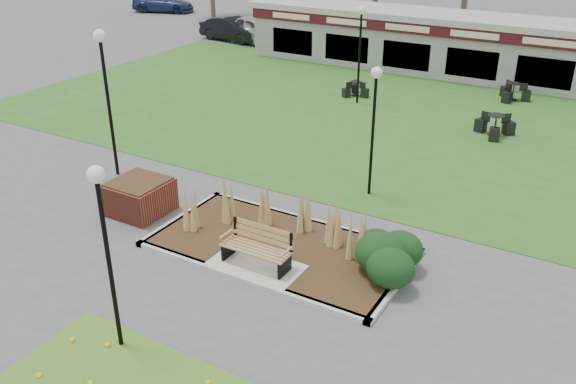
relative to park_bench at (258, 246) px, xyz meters
The scene contains 16 objects.
ground 0.64m from the park_bench, 90.00° to the right, with size 100.00×100.00×0.00m, color #515154.
lawn 11.77m from the park_bench, 90.00° to the left, with size 34.00×16.00×0.02m, color #2A611E.
planting_bed 1.70m from the park_bench, 40.83° to the left, with size 6.75×3.40×1.27m.
park_bench is the anchor object (origin of this frame).
brick_planter 4.47m from the park_bench, behind, with size 1.50×1.50×0.95m.
food_pavilion 19.73m from the park_bench, 90.00° to the left, with size 24.60×3.40×2.90m.
lamp_post_near_left 4.43m from the park_bench, 101.63° to the right, with size 0.32×0.32×3.86m.
lamp_post_mid_left 7.71m from the park_bench, 161.25° to the left, with size 0.38×0.38×4.55m.
lamp_post_mid_right 5.52m from the park_bench, 82.54° to the left, with size 0.32×0.32×3.82m.
lamp_post_far_left 13.64m from the park_bench, 104.51° to the left, with size 0.34×0.34×4.04m.
bistro_set_a 14.44m from the park_bench, 105.55° to the left, with size 1.07×1.21×0.64m.
bistro_set_b 16.91m from the park_bench, 82.21° to the left, with size 1.37×1.36×0.75m.
bistro_set_c 12.19m from the park_bench, 77.37° to the left, with size 1.45×1.42×0.79m.
car_silver 24.69m from the park_bench, 122.80° to the left, with size 1.94×4.83×1.65m, color #BBBBC0.
car_black 25.75m from the park_bench, 126.31° to the left, with size 1.51×4.32×1.42m, color black.
car_blue 37.30m from the park_bench, 134.18° to the left, with size 1.92×4.73×1.37m, color navy.
Camera 1 is at (6.80, -9.98, 7.91)m, focal length 38.00 mm.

